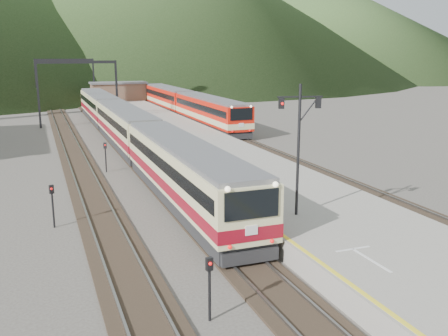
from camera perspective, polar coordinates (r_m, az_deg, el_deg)
name	(u,v)px	position (r m, az deg, el deg)	size (l,w,h in m)	color
track_main	(124,144)	(50.22, -11.34, 2.68)	(2.60, 200.00, 0.23)	black
track_far	(71,148)	(49.68, -17.04, 2.25)	(2.60, 200.00, 0.23)	black
track_second	(232,137)	(53.25, 0.96, 3.51)	(2.60, 200.00, 0.23)	black
platform	(184,140)	(49.42, -4.56, 3.24)	(8.00, 100.00, 1.00)	gray
gantry_near	(78,81)	(64.10, -16.38, 9.56)	(9.55, 0.25, 8.00)	black
gantry_far	(65,73)	(89.02, -17.71, 10.28)	(9.55, 0.25, 8.00)	black
station_shed	(119,91)	(88.08, -11.96, 8.61)	(9.40, 4.40, 3.10)	brown
hill_c	(294,19)	(249.08, 7.95, 16.55)	(160.00, 160.00, 50.00)	#2C481E
main_train	(125,126)	(48.71, -11.20, 4.69)	(2.91, 59.75, 3.55)	beige
second_train	(186,104)	(69.37, -4.39, 7.29)	(2.92, 39.73, 3.56)	red
signal_mast	(299,136)	(24.20, 8.55, 3.61)	(2.16, 0.62, 6.41)	black
short_signal_a	(209,280)	(16.93, -1.67, -12.72)	(0.24, 0.19, 2.27)	black
short_signal_b	(105,153)	(38.68, -13.40, 1.66)	(0.26, 0.22, 2.27)	black
short_signal_c	(52,200)	(27.04, -19.03, -3.51)	(0.25, 0.21, 2.27)	black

